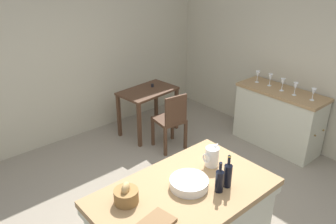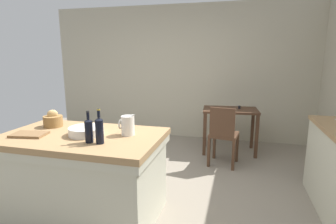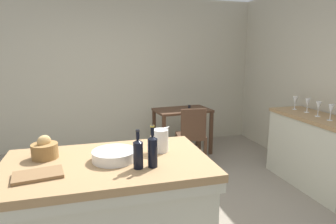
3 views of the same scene
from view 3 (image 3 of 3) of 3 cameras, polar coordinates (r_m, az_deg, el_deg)
name	(u,v)px [view 3 (image 3 of 3)]	position (r m, az deg, el deg)	size (l,w,h in m)	color
ground_plane	(142,221)	(3.18, -5.05, -20.59)	(6.76, 6.76, 0.00)	gray
wall_back	(114,74)	(5.27, -10.48, 7.37)	(5.32, 0.12, 2.60)	#B2AA93
island_table	(109,208)	(2.51, -11.46, -17.93)	(1.59, 0.96, 0.87)	#99754C
side_cabinet	(315,151)	(4.14, 26.81, -6.90)	(0.52, 1.31, 0.91)	#99754C
writing_desk	(182,116)	(4.85, 2.82, -0.88)	(0.95, 0.64, 0.80)	#472D1E
wooden_chair	(191,135)	(4.27, 4.62, -4.54)	(0.45, 0.45, 0.91)	#472D1E
pitcher	(160,140)	(2.46, -1.49, -5.53)	(0.17, 0.13, 0.23)	silver
wash_bowl	(114,155)	(2.33, -10.51, -8.34)	(0.34, 0.34, 0.08)	silver
bread_basket	(45,150)	(2.52, -23.01, -6.83)	(0.20, 0.20, 0.19)	olive
cutting_board	(38,175)	(2.21, -24.11, -11.18)	(0.32, 0.20, 0.02)	brown
wine_bottle_dark	(153,150)	(2.14, -3.04, -7.51)	(0.07, 0.07, 0.31)	black
wine_bottle_amber	(138,153)	(2.13, -5.88, -7.98)	(0.07, 0.07, 0.29)	black
wine_glass_left	(331,110)	(3.84, 29.32, 0.43)	(0.07, 0.07, 0.19)	white
wine_glass_middle	(319,106)	(4.00, 27.41, 0.99)	(0.07, 0.07, 0.18)	white
wine_glass_right	(308,103)	(4.20, 25.68, 1.62)	(0.07, 0.07, 0.18)	white
wine_glass_far_right	(295,100)	(4.35, 23.66, 2.08)	(0.07, 0.07, 0.18)	white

